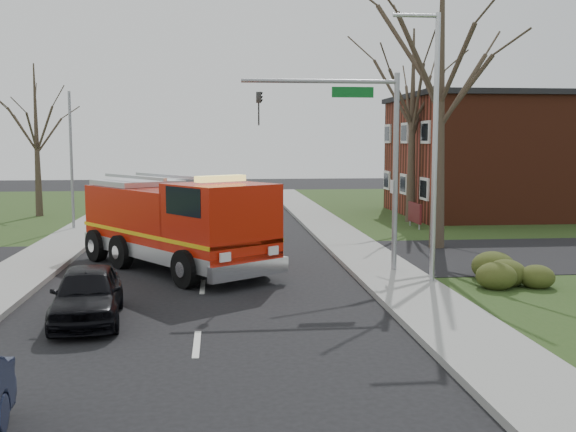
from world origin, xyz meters
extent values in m
plane|color=black|center=(0.00, 0.00, 0.00)|extent=(120.00, 120.00, 0.00)
cube|color=gray|center=(6.20, 0.00, 0.07)|extent=(2.40, 80.00, 0.15)
cube|color=#5F2716|center=(19.00, 18.00, 3.50)|extent=(15.00, 10.00, 7.00)
cube|color=black|center=(19.00, 18.00, 7.10)|extent=(15.40, 10.40, 0.30)
cube|color=silver|center=(11.45, 18.00, 2.00)|extent=(0.12, 1.40, 1.20)
cube|color=#511315|center=(10.50, 12.50, 0.90)|extent=(0.12, 2.00, 1.00)
cylinder|color=gray|center=(10.50, 11.70, 0.45)|extent=(0.08, 0.08, 0.90)
cylinder|color=gray|center=(10.50, 13.30, 0.45)|extent=(0.08, 0.08, 0.90)
ellipsoid|color=#323914|center=(9.00, -1.00, 0.58)|extent=(2.80, 2.00, 0.90)
cone|color=#34281F|center=(9.50, 6.00, 6.00)|extent=(0.64, 0.64, 12.00)
cone|color=#34281F|center=(11.00, 15.00, 5.25)|extent=(0.56, 0.56, 10.50)
cone|color=#34281F|center=(-10.00, 20.00, 4.50)|extent=(0.44, 0.44, 9.00)
cylinder|color=gray|center=(6.50, 1.50, 3.40)|extent=(0.18, 0.18, 6.80)
cylinder|color=gray|center=(3.90, 1.50, 6.50)|extent=(5.20, 0.14, 0.14)
cube|color=#0C591E|center=(5.00, 1.50, 6.15)|extent=(1.40, 0.06, 0.35)
imported|color=black|center=(1.90, 1.50, 6.15)|extent=(0.22, 0.18, 1.10)
cylinder|color=#B7BABF|center=(7.20, -0.50, 4.20)|extent=(0.16, 0.16, 8.40)
cylinder|color=#B7BABF|center=(6.50, -0.50, 8.30)|extent=(1.40, 0.12, 0.12)
cylinder|color=gray|center=(-6.80, 14.00, 3.50)|extent=(0.14, 0.14, 7.00)
cube|color=#B21808|center=(-1.80, 4.24, 1.70)|extent=(5.61, 6.31, 2.30)
cube|color=#B21808|center=(0.60, 0.83, 1.86)|extent=(3.97, 3.97, 2.63)
cube|color=#B7BABF|center=(-1.04, 3.16, 0.77)|extent=(7.27, 8.65, 0.49)
cube|color=#E5B20C|center=(-1.04, 3.16, 1.37)|extent=(7.27, 8.66, 0.13)
cube|color=black|center=(1.29, -0.16, 2.69)|extent=(2.15, 1.56, 0.93)
cube|color=#E5D866|center=(0.60, 0.83, 3.34)|extent=(1.66, 1.32, 0.20)
cylinder|color=black|center=(-0.51, -0.08, 0.60)|extent=(1.01, 1.21, 1.21)
cylinder|color=black|center=(1.83, 1.56, 0.60)|extent=(1.01, 1.21, 1.21)
cylinder|color=black|center=(-4.10, 5.03, 0.60)|extent=(1.01, 1.21, 1.21)
cylinder|color=black|center=(-1.77, 6.67, 0.60)|extent=(1.01, 1.21, 1.21)
imported|color=black|center=(-2.80, -3.71, 0.70)|extent=(2.06, 4.28, 1.41)
camera|label=1|loc=(0.52, -20.80, 4.54)|focal=42.00mm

